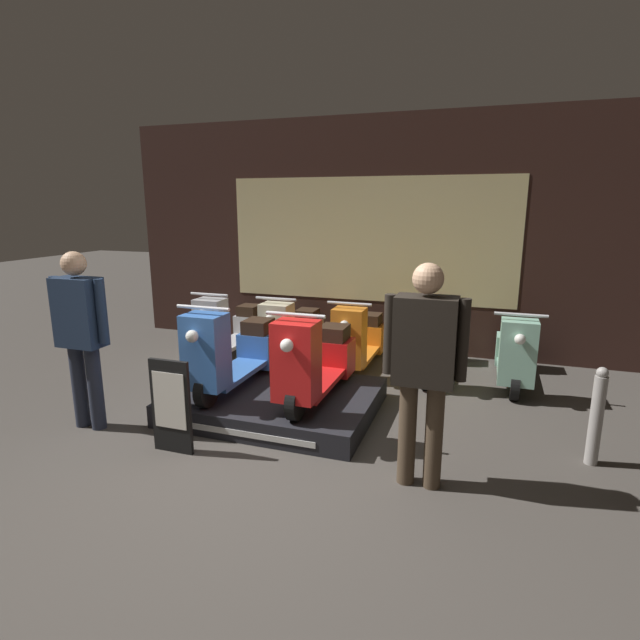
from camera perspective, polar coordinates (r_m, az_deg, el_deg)
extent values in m
plane|color=#423D38|center=(4.08, -7.75, -16.96)|extent=(30.00, 30.00, 0.00)
cube|color=#331E19|center=(7.06, 5.56, 9.52)|extent=(7.29, 0.08, 3.20)
cube|color=beige|center=(7.02, 5.47, 9.09)|extent=(4.01, 0.01, 1.70)
cube|color=black|center=(5.08, -5.04, -9.21)|extent=(1.95, 1.49, 0.22)
cube|color=silver|center=(4.47, -9.00, -12.72)|extent=(1.36, 0.01, 0.05)
cylinder|color=black|center=(4.71, -12.85, -7.80)|extent=(0.09, 0.32, 0.32)
cylinder|color=black|center=(5.65, -6.86, -4.03)|extent=(0.09, 0.32, 0.32)
cube|color=#386BBC|center=(5.18, -9.57, -5.84)|extent=(0.35, 1.03, 0.05)
cube|color=#386BBC|center=(4.62, -12.92, -3.52)|extent=(0.37, 0.29, 0.69)
cube|color=#386BBC|center=(5.61, -6.99, -3.28)|extent=(0.38, 0.34, 0.37)
cube|color=black|center=(5.53, -7.10, -0.72)|extent=(0.28, 0.31, 0.15)
cylinder|color=silver|center=(4.52, -13.23, 1.37)|extent=(0.52, 0.03, 0.03)
sphere|color=white|center=(4.40, -14.42, -1.82)|extent=(0.11, 0.11, 0.11)
cylinder|color=black|center=(4.34, -2.79, -9.34)|extent=(0.09, 0.32, 0.32)
cylinder|color=black|center=(5.34, 1.69, -4.95)|extent=(0.09, 0.32, 0.32)
cube|color=red|center=(4.84, -0.31, -7.02)|extent=(0.35, 1.03, 0.05)
cube|color=red|center=(4.24, -2.73, -4.71)|extent=(0.37, 0.29, 0.69)
cube|color=red|center=(5.29, 1.61, -4.17)|extent=(0.38, 0.34, 0.37)
cube|color=black|center=(5.22, 1.61, -1.47)|extent=(0.28, 0.31, 0.15)
cylinder|color=silver|center=(4.12, -2.83, 0.60)|extent=(0.52, 0.03, 0.03)
sphere|color=white|center=(4.00, -3.82, -2.92)|extent=(0.11, 0.11, 0.11)
cylinder|color=black|center=(6.60, -12.30, -3.69)|extent=(0.09, 0.32, 0.32)
cylinder|color=black|center=(7.55, -7.90, -1.38)|extent=(0.09, 0.32, 0.32)
cube|color=#BCBCC1|center=(7.07, -9.95, -2.53)|extent=(0.35, 1.03, 0.05)
cube|color=#BCBCC1|center=(6.53, -12.34, -0.61)|extent=(0.37, 0.29, 0.69)
cube|color=#BCBCC1|center=(7.51, -8.00, -0.81)|extent=(0.38, 0.34, 0.37)
cube|color=black|center=(7.45, -8.10, 1.12)|extent=(0.28, 0.31, 0.15)
cylinder|color=silver|center=(6.44, -12.56, 2.87)|extent=(0.52, 0.03, 0.03)
sphere|color=white|center=(6.32, -13.37, 0.68)|extent=(0.11, 0.11, 0.11)
cylinder|color=black|center=(6.19, -4.99, -4.56)|extent=(0.09, 0.32, 0.32)
cylinder|color=black|center=(7.20, -1.36, -1.98)|extent=(0.09, 0.32, 0.32)
cube|color=beige|center=(6.69, -3.03, -3.25)|extent=(0.35, 1.03, 0.05)
cube|color=beige|center=(6.11, -4.96, -1.28)|extent=(0.37, 0.29, 0.69)
cube|color=beige|center=(7.15, -1.43, -1.39)|extent=(0.38, 0.34, 0.37)
cube|color=black|center=(7.09, -1.47, 0.63)|extent=(0.28, 0.31, 0.15)
cylinder|color=silver|center=(6.02, -5.07, 2.43)|extent=(0.52, 0.03, 0.03)
sphere|color=white|center=(5.89, -5.79, 0.08)|extent=(0.11, 0.11, 0.11)
cylinder|color=black|center=(5.90, 3.23, -5.44)|extent=(0.09, 0.32, 0.32)
cylinder|color=black|center=(6.94, 5.76, -2.61)|extent=(0.09, 0.32, 0.32)
cube|color=orange|center=(6.42, 4.60, -3.99)|extent=(0.35, 1.03, 0.05)
cube|color=orange|center=(5.81, 3.34, -2.01)|extent=(0.37, 0.29, 0.69)
cube|color=orange|center=(6.90, 5.73, -2.00)|extent=(0.38, 0.34, 0.37)
cube|color=black|center=(6.83, 5.76, 0.09)|extent=(0.28, 0.31, 0.15)
cylinder|color=silver|center=(5.71, 3.37, 1.89)|extent=(0.52, 0.03, 0.03)
sphere|color=white|center=(5.58, 2.81, -0.61)|extent=(0.11, 0.11, 0.11)
cylinder|color=black|center=(5.73, 12.13, -6.27)|extent=(0.09, 0.32, 0.32)
cylinder|color=black|center=(6.81, 13.30, -3.23)|extent=(0.09, 0.32, 0.32)
cube|color=yellow|center=(6.27, 12.76, -4.70)|extent=(0.35, 1.03, 0.05)
cube|color=yellow|center=(5.65, 12.34, -2.75)|extent=(0.37, 0.29, 0.69)
cube|color=yellow|center=(6.76, 13.31, -2.61)|extent=(0.38, 0.34, 0.37)
cube|color=black|center=(6.69, 13.42, -0.48)|extent=(0.28, 0.31, 0.15)
cylinder|color=silver|center=(5.55, 12.53, 1.25)|extent=(0.52, 0.03, 0.03)
sphere|color=white|center=(5.41, 12.18, -1.34)|extent=(0.11, 0.11, 0.11)
cylinder|color=black|center=(5.71, 21.35, -6.97)|extent=(0.09, 0.32, 0.32)
cylinder|color=black|center=(6.79, 21.02, -3.81)|extent=(0.09, 0.32, 0.32)
cube|color=#8EC6AD|center=(6.25, 21.16, -5.33)|extent=(0.35, 1.03, 0.05)
cube|color=#8EC6AD|center=(5.63, 21.64, -3.44)|extent=(0.37, 0.29, 0.69)
cube|color=#8EC6AD|center=(6.75, 21.08, -3.18)|extent=(0.38, 0.34, 0.37)
cube|color=black|center=(6.67, 21.26, -1.06)|extent=(0.28, 0.31, 0.15)
cylinder|color=silver|center=(5.53, 22.00, 0.56)|extent=(0.52, 0.03, 0.03)
sphere|color=white|center=(5.39, 21.90, -2.06)|extent=(0.11, 0.11, 0.11)
cylinder|color=#232838|center=(5.17, -25.80, -6.78)|extent=(0.13, 0.13, 0.79)
cylinder|color=#232838|center=(5.04, -24.27, -7.11)|extent=(0.13, 0.13, 0.79)
cube|color=#1E2D47|center=(4.92, -25.83, 0.80)|extent=(0.41, 0.23, 0.62)
cylinder|color=#1E2D47|center=(5.09, -27.85, 1.25)|extent=(0.08, 0.08, 0.57)
cylinder|color=#1E2D47|center=(4.75, -23.74, 0.91)|extent=(0.08, 0.08, 0.57)
sphere|color=tan|center=(4.86, -26.34, 5.80)|extent=(0.21, 0.21, 0.21)
cylinder|color=#473828|center=(3.81, 9.94, -12.58)|extent=(0.13, 0.13, 0.79)
cylinder|color=#473828|center=(3.79, 12.88, -12.86)|extent=(0.13, 0.13, 0.79)
cube|color=black|center=(3.55, 11.92, -2.34)|extent=(0.43, 0.24, 0.63)
cylinder|color=black|center=(3.58, 7.92, -1.63)|extent=(0.08, 0.08, 0.58)
cylinder|color=black|center=(3.53, 16.02, -2.26)|extent=(0.08, 0.08, 0.58)
sphere|color=tan|center=(3.46, 12.26, 4.66)|extent=(0.21, 0.21, 0.21)
cube|color=black|center=(4.36, -16.64, -9.47)|extent=(0.36, 0.04, 0.81)
cube|color=white|center=(4.32, -16.86, -8.82)|extent=(0.30, 0.01, 0.48)
cylinder|color=gray|center=(4.56, 29.00, -10.04)|extent=(0.10, 0.10, 0.74)
sphere|color=gray|center=(4.43, 29.57, -5.27)|extent=(0.09, 0.09, 0.09)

